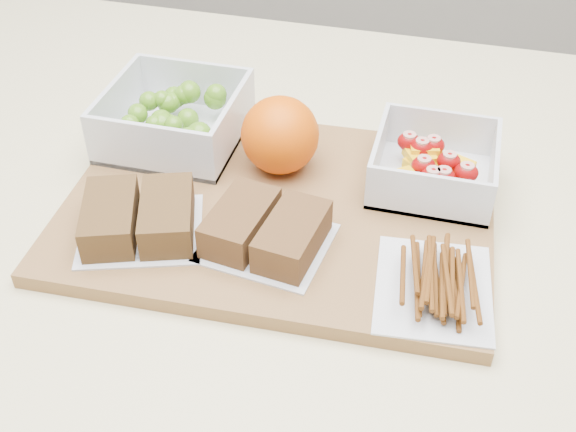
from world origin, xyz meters
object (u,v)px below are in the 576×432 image
Objects in this scene: cutting_board at (278,209)px; grape_container at (176,118)px; fruit_container at (433,167)px; orange at (280,135)px; sandwich_bag_center at (266,230)px; pretzel_bag at (435,279)px; sandwich_bag_left at (139,218)px.

grape_container reaches higher than cutting_board.
orange is at bearing -175.10° from fruit_container.
grape_container is 0.21m from sandwich_bag_center.
grape_container is 1.09× the size of pretzel_bag.
sandwich_bag_left is (-0.10, -0.13, -0.02)m from orange.
orange is 0.23m from pretzel_bag.
sandwich_bag_center is at bearing 172.87° from pretzel_bag.
fruit_container is at bearing 96.93° from pretzel_bag.
pretzel_bag is at bearing -1.24° from sandwich_bag_left.
fruit_container is 0.93× the size of pretzel_bag.
orange is (0.13, -0.02, 0.01)m from grape_container.
fruit_container is 0.19m from sandwich_bag_center.
sandwich_bag_center is at bearing -87.44° from cutting_board.
cutting_board is 3.40× the size of sandwich_bag_center.
sandwich_bag_center reaches higher than cutting_board.
cutting_board is at bearing -31.00° from grape_container.
fruit_container is 0.30m from sandwich_bag_left.
sandwich_bag_center is at bearing -80.83° from orange.
fruit_container is at bearing 44.06° from sandwich_bag_center.
orange is at bearing 53.03° from sandwich_bag_left.
pretzel_bag is at bearing -7.13° from sandwich_bag_center.
fruit_container is (0.14, 0.07, 0.03)m from cutting_board.
pretzel_bag is (0.16, -0.02, -0.00)m from sandwich_bag_center.
fruit_container is 0.98× the size of sandwich_bag_center.
fruit_container reaches higher than sandwich_bag_left.
sandwich_bag_left is (0.02, -0.16, -0.01)m from grape_container.
sandwich_bag_left is at bearing -150.30° from fruit_container.
orange is at bearing 100.70° from cutting_board.
sandwich_bag_left is 0.12m from sandwich_bag_center.
cutting_board is 0.07m from sandwich_bag_center.
grape_container reaches higher than sandwich_bag_center.
grape_container is 0.16m from sandwich_bag_left.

